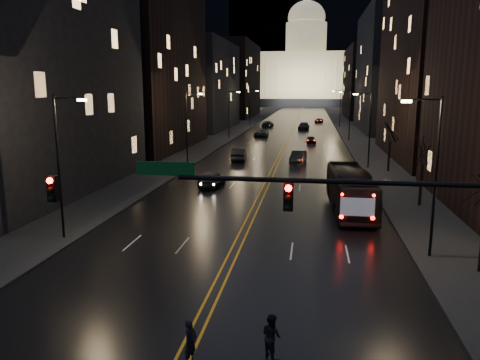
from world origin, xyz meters
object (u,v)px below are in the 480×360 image
at_px(traffic_signal, 357,213).
at_px(pedestrian_b, 271,336).
at_px(bus, 350,190).
at_px(pedestrian_a, 190,343).
at_px(oncoming_car_b, 239,154).
at_px(receding_car_a, 298,157).
at_px(oncoming_car_a, 212,179).

distance_m(traffic_signal, pedestrian_b, 5.27).
xyz_separation_m(bus, pedestrian_a, (-7.01, -22.05, -0.81)).
bearing_deg(oncoming_car_b, bus, 112.22).
distance_m(traffic_signal, pedestrian_a, 7.30).
distance_m(oncoming_car_b, pedestrian_a, 46.56).
xyz_separation_m(bus, receding_car_a, (-4.67, 23.13, -0.84)).
relative_size(traffic_signal, oncoming_car_a, 3.83).
bearing_deg(traffic_signal, pedestrian_b, -158.07).
height_order(pedestrian_a, pedestrian_b, pedestrian_b).
bearing_deg(receding_car_a, pedestrian_a, -86.06).
xyz_separation_m(oncoming_car_a, pedestrian_a, (5.45, -29.11, 0.04)).
height_order(oncoming_car_a, pedestrian_b, pedestrian_b).
distance_m(oncoming_car_a, receding_car_a, 17.86).
bearing_deg(traffic_signal, receding_car_a, 94.27).
distance_m(receding_car_a, pedestrian_b, 44.34).
bearing_deg(bus, pedestrian_b, -104.14).
relative_size(bus, oncoming_car_b, 2.29).
height_order(traffic_signal, oncoming_car_a, traffic_signal).
distance_m(oncoming_car_a, pedestrian_b, 29.41).
height_order(bus, oncoming_car_a, bus).
bearing_deg(receding_car_a, oncoming_car_b, 179.18).
height_order(bus, pedestrian_b, bus).
xyz_separation_m(traffic_signal, pedestrian_a, (-5.56, -2.00, -4.29)).
bearing_deg(pedestrian_b, receding_car_a, -43.70).
height_order(receding_car_a, pedestrian_b, pedestrian_b).
bearing_deg(oncoming_car_b, receding_car_a, 167.21).
bearing_deg(traffic_signal, oncoming_car_a, 112.11).
bearing_deg(oncoming_car_b, traffic_signal, 98.94).
bearing_deg(oncoming_car_a, pedestrian_a, 105.05).
relative_size(bus, pedestrian_b, 7.07).
xyz_separation_m(oncoming_car_a, oncoming_car_b, (-0.02, 17.14, 0.07)).
xyz_separation_m(bus, oncoming_car_b, (-12.48, 24.19, -0.78)).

